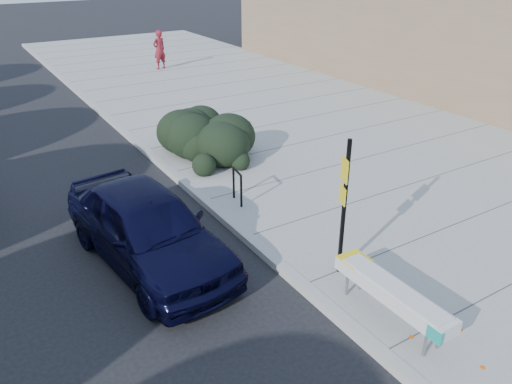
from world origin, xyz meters
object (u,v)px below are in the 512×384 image
bench (392,292)px  bike_rack (237,183)px  sign_post (344,201)px  sedan_navy (148,227)px  pedestrian (159,50)px

bench → bike_rack: 5.00m
sign_post → bench: bearing=-76.3°
bike_rack → sedan_navy: size_ratio=0.18×
bench → sedan_navy: 4.72m
pedestrian → sign_post: bearing=63.6°
sign_post → sedan_navy: size_ratio=0.57×
sedan_navy → pedestrian: (6.73, 16.01, 0.31)m
bike_rack → sign_post: size_ratio=0.31×
bike_rack → pedestrian: 15.48m
sign_post → sedan_navy: sign_post is taller
sign_post → pedestrian: 18.84m
sign_post → pedestrian: sign_post is taller
sedan_navy → bike_rack: bearing=15.5°
sign_post → sedan_navy: (-2.83, 2.41, -0.87)m
sign_post → pedestrian: (3.91, 18.42, -0.56)m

